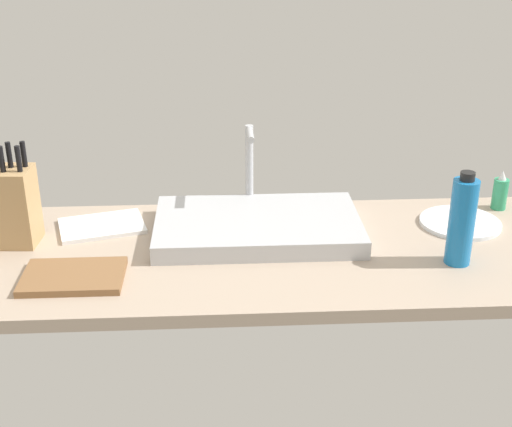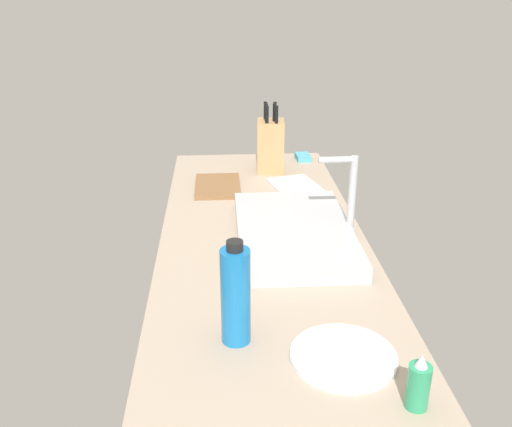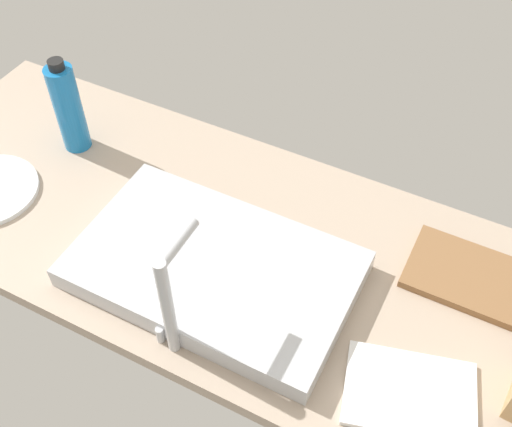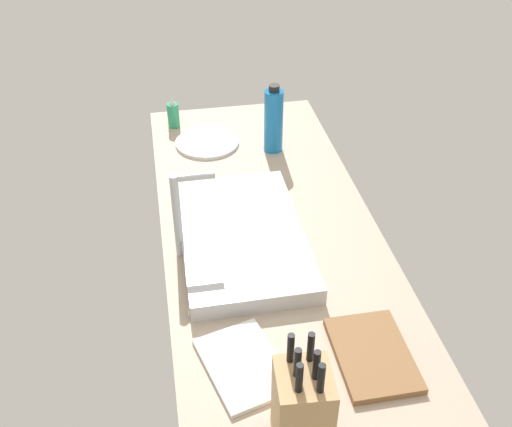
{
  "view_description": "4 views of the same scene",
  "coord_description": "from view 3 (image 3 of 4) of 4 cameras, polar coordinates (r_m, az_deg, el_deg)",
  "views": [
    {
      "loc": [
        -8.99,
        -170.92,
        90.35
      ],
      "look_at": [
        0.72,
        4.46,
        12.21
      ],
      "focal_mm": 49.54,
      "sensor_mm": 36.0,
      "label": 1
    },
    {
      "loc": [
        160.61,
        -12.9,
        81.77
      ],
      "look_at": [
        -4.09,
        -2.03,
        10.48
      ],
      "focal_mm": 39.74,
      "sensor_mm": 36.0,
      "label": 2
    },
    {
      "loc": [
        -41.88,
        74.59,
        111.11
      ],
      "look_at": [
        -2.25,
        -2.33,
        13.43
      ],
      "focal_mm": 44.05,
      "sensor_mm": 36.0,
      "label": 3
    },
    {
      "loc": [
        -135.47,
        30.07,
        117.53
      ],
      "look_at": [
        3.09,
        4.96,
        12.63
      ],
      "focal_mm": 42.85,
      "sensor_mm": 36.0,
      "label": 4
    }
  ],
  "objects": [
    {
      "name": "countertop_slab",
      "position": [
        1.39,
        -1.27,
        -3.52
      ],
      "size": [
        178.56,
        65.04,
        3.5
      ],
      "primitive_type": "cube",
      "color": "tan",
      "rests_on": "ground"
    },
    {
      "name": "sink_basin",
      "position": [
        1.31,
        -3.83,
        -5.03
      ],
      "size": [
        57.63,
        35.16,
        5.09
      ],
      "primitive_type": "cube",
      "color": "#B7BABF",
      "rests_on": "countertop_slab"
    },
    {
      "name": "faucet",
      "position": [
        1.12,
        -7.73,
        -7.58
      ],
      "size": [
        5.5,
        12.13,
        26.66
      ],
      "color": "#B7BABF",
      "rests_on": "countertop_slab"
    },
    {
      "name": "cutting_board",
      "position": [
        1.39,
        18.71,
        -5.41
      ],
      "size": [
        25.07,
        17.35,
        1.8
      ],
      "primitive_type": "cube",
      "rotation": [
        0.0,
        0.0,
        0.0
      ],
      "color": "brown",
      "rests_on": "countertop_slab"
    },
    {
      "name": "water_bottle",
      "position": [
        1.59,
        -16.69,
        9.19
      ],
      "size": [
        6.72,
        6.72,
        25.22
      ],
      "color": "#1970B7",
      "rests_on": "countertop_slab"
    },
    {
      "name": "dish_towel",
      "position": [
        1.22,
        13.8,
        -15.56
      ],
      "size": [
        27.22,
        22.25,
        1.2
      ],
      "primitive_type": "cube",
      "rotation": [
        0.0,
        0.0,
        0.27
      ],
      "color": "white",
      "rests_on": "countertop_slab"
    }
  ]
}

